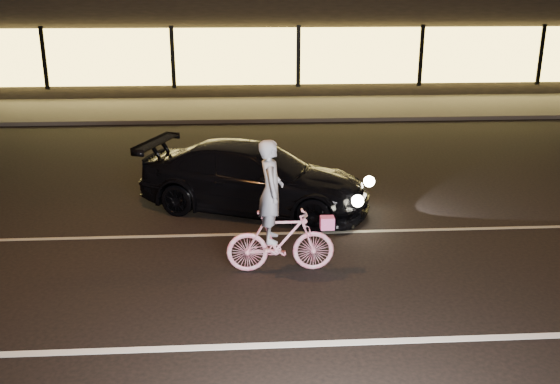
{
  "coord_description": "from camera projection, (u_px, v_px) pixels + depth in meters",
  "views": [
    {
      "loc": [
        -2.09,
        -7.97,
        4.11
      ],
      "look_at": [
        -1.55,
        0.6,
        1.23
      ],
      "focal_mm": 40.0,
      "sensor_mm": 36.0,
      "label": 1
    }
  ],
  "objects": [
    {
      "name": "lane_stripe_far",
      "position": [
        364.0,
        231.0,
        10.86
      ],
      "size": [
        60.0,
        0.1,
        0.01
      ],
      "primitive_type": "cube",
      "color": "gray",
      "rests_on": "ground"
    },
    {
      "name": "lane_stripe_near",
      "position": [
        419.0,
        340.0,
        7.55
      ],
      "size": [
        60.0,
        0.12,
        0.01
      ],
      "primitive_type": "cube",
      "color": "silver",
      "rests_on": "ground"
    },
    {
      "name": "cyclist",
      "position": [
        278.0,
        226.0,
        9.16
      ],
      "size": [
        1.61,
        0.55,
        2.03
      ],
      "rotation": [
        0.0,
        0.0,
        1.57
      ],
      "color": "#EC2F68",
      "rests_on": "ground"
    },
    {
      "name": "sedan",
      "position": [
        255.0,
        178.0,
        11.74
      ],
      "size": [
        4.7,
        3.21,
        1.26
      ],
      "rotation": [
        0.0,
        0.0,
        1.2
      ],
      "color": "black",
      "rests_on": "ground"
    },
    {
      "name": "storefront",
      "position": [
        290.0,
        32.0,
        26.23
      ],
      "size": [
        25.4,
        8.42,
        4.2
      ],
      "color": "black",
      "rests_on": "ground"
    },
    {
      "name": "ground",
      "position": [
        390.0,
        284.0,
        8.97
      ],
      "size": [
        90.0,
        90.0,
        0.0
      ],
      "primitive_type": "plane",
      "color": "black",
      "rests_on": "ground"
    },
    {
      "name": "sidewalk",
      "position": [
        303.0,
        108.0,
        21.25
      ],
      "size": [
        30.0,
        4.0,
        0.12
      ],
      "primitive_type": "cube",
      "color": "#383533",
      "rests_on": "ground"
    }
  ]
}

